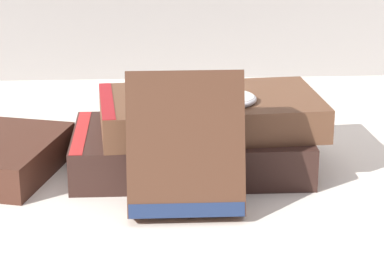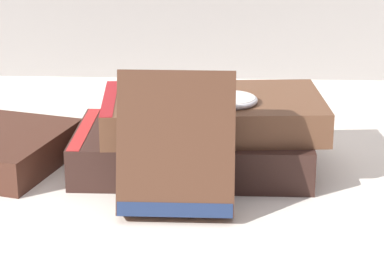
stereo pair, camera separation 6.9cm
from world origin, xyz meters
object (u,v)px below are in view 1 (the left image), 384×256
(book_flat_top, at_px, (205,113))
(book_flat_bottom, at_px, (187,150))
(book_leaning_front, at_px, (185,149))
(pocket_watch, at_px, (230,99))

(book_flat_top, bearing_deg, book_flat_bottom, -173.15)
(book_leaning_front, bearing_deg, pocket_watch, 61.43)
(book_leaning_front, relative_size, pocket_watch, 2.35)
(book_flat_bottom, height_order, book_leaning_front, book_leaning_front)
(pocket_watch, bearing_deg, book_leaning_front, -118.57)
(pocket_watch, bearing_deg, book_flat_top, 142.14)
(book_flat_top, xyz_separation_m, book_leaning_front, (-0.02, -0.10, 0.00))
(book_flat_top, relative_size, pocket_watch, 4.14)
(book_flat_top, distance_m, pocket_watch, 0.03)
(book_flat_top, xyz_separation_m, pocket_watch, (0.02, -0.02, 0.02))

